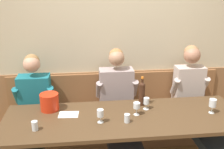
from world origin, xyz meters
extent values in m
cube|color=#C2B697|center=(0.00, 1.09, 1.40)|extent=(6.80, 0.08, 2.80)
cube|color=brown|center=(0.00, 1.04, 0.48)|extent=(6.80, 0.03, 0.96)
cube|color=brown|center=(0.00, 0.81, 0.22)|extent=(2.84, 0.42, 0.44)
cube|color=brown|center=(0.00, 0.81, 0.47)|extent=(2.79, 0.39, 0.05)
cube|color=brown|center=(0.00, 1.00, 0.71)|extent=(2.84, 0.04, 0.45)
cube|color=#4C3621|center=(0.00, 0.13, 0.74)|extent=(2.54, 0.81, 0.04)
cylinder|color=#4D3324|center=(-1.20, 0.47, 0.36)|extent=(0.07, 0.07, 0.72)
cylinder|color=#4B3528|center=(1.20, 0.47, 0.36)|extent=(0.07, 0.07, 0.72)
cube|color=#313630|center=(-1.03, 0.22, 0.43)|extent=(0.33, 1.09, 0.11)
cube|color=#1A6C7A|center=(-1.03, 0.81, 0.75)|extent=(0.39, 0.22, 0.52)
sphere|color=tan|center=(-1.03, 0.80, 1.16)|extent=(0.20, 0.20, 0.20)
sphere|color=#987244|center=(-1.03, 0.83, 1.19)|extent=(0.19, 0.19, 0.19)
cylinder|color=#1A6C7A|center=(-1.24, 0.77, 0.77)|extent=(0.08, 0.20, 0.27)
cylinder|color=#1A6C7A|center=(-0.82, 0.77, 0.77)|extent=(0.08, 0.20, 0.27)
cube|color=#2F343F|center=(0.00, 0.22, 0.43)|extent=(0.36, 1.09, 0.11)
cube|color=gray|center=(0.00, 0.81, 0.77)|extent=(0.43, 0.21, 0.57)
sphere|color=#A97E60|center=(0.00, 0.80, 1.21)|extent=(0.20, 0.20, 0.20)
sphere|color=#A06F40|center=(0.00, 0.83, 1.23)|extent=(0.18, 0.18, 0.18)
cylinder|color=gray|center=(-0.22, 0.77, 0.81)|extent=(0.08, 0.20, 0.27)
cylinder|color=gray|center=(0.23, 0.77, 0.81)|extent=(0.08, 0.20, 0.27)
cube|color=#273541|center=(0.97, 0.22, 0.43)|extent=(0.32, 1.09, 0.11)
cube|color=#BDAFA6|center=(0.97, 0.81, 0.77)|extent=(0.38, 0.20, 0.57)
sphere|color=#A77359|center=(0.97, 0.80, 1.22)|extent=(0.21, 0.21, 0.21)
sphere|color=#A2754C|center=(0.97, 0.83, 1.24)|extent=(0.20, 0.20, 0.20)
cylinder|color=#BDAFA6|center=(0.77, 0.77, 0.81)|extent=(0.08, 0.20, 0.27)
cylinder|color=#BDAFA6|center=(1.17, 0.77, 0.81)|extent=(0.08, 0.20, 0.27)
cylinder|color=red|center=(-0.80, 0.38, 0.85)|extent=(0.20, 0.20, 0.19)
cylinder|color=#3A2115|center=(0.24, 0.39, 0.87)|extent=(0.07, 0.07, 0.23)
sphere|color=#3A2115|center=(0.24, 0.39, 1.00)|extent=(0.07, 0.07, 0.07)
cylinder|color=#3A2115|center=(0.24, 0.39, 1.04)|extent=(0.03, 0.03, 0.07)
cylinder|color=orange|center=(0.24, 0.39, 1.09)|extent=(0.03, 0.03, 0.02)
cylinder|color=silver|center=(0.27, 0.28, 0.76)|extent=(0.07, 0.07, 0.00)
cylinder|color=silver|center=(0.27, 0.28, 0.79)|extent=(0.01, 0.01, 0.06)
cylinder|color=silver|center=(0.27, 0.28, 0.86)|extent=(0.06, 0.06, 0.07)
cylinder|color=#F1D687|center=(0.27, 0.28, 0.83)|extent=(0.06, 0.06, 0.02)
cylinder|color=silver|center=(0.14, 0.16, 0.76)|extent=(0.06, 0.06, 0.00)
cylinder|color=silver|center=(0.14, 0.16, 0.80)|extent=(0.01, 0.01, 0.08)
cylinder|color=silver|center=(0.14, 0.16, 0.87)|extent=(0.07, 0.07, 0.06)
cylinder|color=silver|center=(0.96, 0.11, 0.76)|extent=(0.06, 0.06, 0.00)
cylinder|color=silver|center=(0.96, 0.11, 0.80)|extent=(0.01, 0.01, 0.07)
cylinder|color=silver|center=(0.96, 0.11, 0.88)|extent=(0.08, 0.08, 0.08)
cylinder|color=#E7D679|center=(0.96, 0.11, 0.85)|extent=(0.07, 0.07, 0.02)
cylinder|color=silver|center=(-0.26, 0.04, 0.76)|extent=(0.06, 0.06, 0.00)
cylinder|color=silver|center=(-0.26, 0.04, 0.79)|extent=(0.01, 0.01, 0.06)
cylinder|color=silver|center=(-0.26, 0.04, 0.86)|extent=(0.07, 0.07, 0.07)
cylinder|color=#E8E38B|center=(-0.26, 0.04, 0.83)|extent=(0.06, 0.06, 0.02)
cylinder|color=silver|center=(0.01, 0.01, 0.80)|extent=(0.06, 0.06, 0.09)
cylinder|color=silver|center=(-0.89, -0.04, 0.80)|extent=(0.06, 0.06, 0.09)
cube|color=white|center=(-0.59, 0.24, 0.76)|extent=(0.22, 0.16, 0.00)
camera|label=1|loc=(-0.40, -2.34, 2.13)|focal=42.70mm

